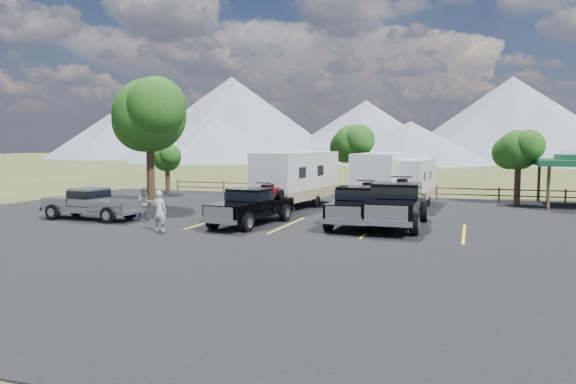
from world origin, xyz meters
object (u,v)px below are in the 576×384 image
(trailer_left, at_px, (297,178))
(trailer_right, at_px, (411,182))
(trailer_center, at_px, (383,178))
(rig_right, at_px, (397,203))
(pickup_silver, at_px, (91,203))
(tree_big_nw, at_px, (149,115))
(person_a, at_px, (159,211))
(rig_center, at_px, (360,204))
(person_b, at_px, (145,203))
(rig_left, at_px, (252,205))

(trailer_left, xyz_separation_m, trailer_right, (6.53, 2.64, -0.22))
(trailer_left, xyz_separation_m, trailer_center, (4.88, 2.36, -0.03))
(rig_right, height_order, trailer_right, trailer_right)
(rig_right, relative_size, pickup_silver, 1.25)
(tree_big_nw, bearing_deg, trailer_center, 18.91)
(trailer_center, relative_size, person_a, 5.20)
(rig_center, relative_size, trailer_center, 0.67)
(pickup_silver, distance_m, person_b, 2.73)
(tree_big_nw, xyz_separation_m, trailer_center, (13.61, 4.66, -3.85))
(trailer_right, xyz_separation_m, pickup_silver, (-14.80, -11.20, -0.68))
(tree_big_nw, relative_size, rig_center, 1.25)
(trailer_right, distance_m, pickup_silver, 18.57)
(rig_right, bearing_deg, pickup_silver, -170.94)
(rig_right, height_order, person_a, rig_right)
(person_b, bearing_deg, person_a, -88.15)
(tree_big_nw, distance_m, pickup_silver, 7.85)
(rig_left, distance_m, pickup_silver, 8.48)
(rig_center, distance_m, trailer_left, 8.15)
(rig_left, bearing_deg, rig_center, 23.79)
(rig_left, height_order, person_b, rig_left)
(trailer_right, height_order, pickup_silver, trailer_right)
(trailer_right, bearing_deg, person_b, -135.85)
(rig_center, xyz_separation_m, person_a, (-8.05, -4.57, -0.09))
(rig_center, relative_size, person_a, 3.46)
(trailer_left, height_order, pickup_silver, trailer_left)
(trailer_left, xyz_separation_m, pickup_silver, (-8.27, -8.56, -0.90))
(trailer_center, bearing_deg, tree_big_nw, -157.97)
(rig_right, height_order, trailer_left, trailer_left)
(rig_center, bearing_deg, person_b, -170.29)
(trailer_left, bearing_deg, person_b, -118.61)
(trailer_left, bearing_deg, trailer_right, 29.39)
(rig_center, bearing_deg, pickup_silver, -168.51)
(person_b, bearing_deg, rig_right, -32.22)
(tree_big_nw, distance_m, person_a, 11.35)
(trailer_center, bearing_deg, person_a, -117.44)
(rig_left, bearing_deg, person_a, -126.53)
(trailer_right, bearing_deg, person_a, -121.39)
(tree_big_nw, bearing_deg, rig_center, -16.14)
(trailer_right, bearing_deg, rig_left, -117.96)
(tree_big_nw, distance_m, rig_left, 11.39)
(person_b, bearing_deg, rig_center, -31.53)
(person_b, bearing_deg, tree_big_nw, 80.01)
(pickup_silver, bearing_deg, trailer_left, 139.75)
(trailer_left, bearing_deg, rig_right, -34.99)
(rig_right, xyz_separation_m, trailer_right, (-0.29, 8.86, 0.42))
(rig_right, xyz_separation_m, person_b, (-12.47, -1.55, -0.27))
(pickup_silver, bearing_deg, trailer_center, 133.48)
(rig_left, distance_m, trailer_right, 12.16)
(trailer_left, distance_m, trailer_center, 5.42)
(rig_left, relative_size, rig_right, 0.88)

